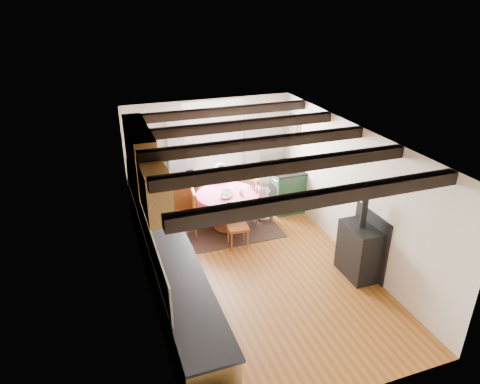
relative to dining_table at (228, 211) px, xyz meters
name	(u,v)px	position (x,y,z in m)	size (l,w,h in m)	color
floor	(255,270)	(-0.02, -1.60, -0.38)	(3.60, 5.50, 0.00)	#9A5F25
ceiling	(258,138)	(-0.02, -1.60, 2.02)	(3.60, 5.50, 0.00)	white
wall_back	(210,154)	(-0.02, 1.15, 0.82)	(3.60, 0.00, 2.40)	silver
wall_front	(351,319)	(-0.02, -4.35, 0.82)	(3.60, 0.00, 2.40)	silver
wall_left	(144,227)	(-1.82, -1.60, 0.82)	(0.00, 5.50, 2.40)	silver
wall_right	(352,193)	(1.78, -1.60, 0.82)	(0.00, 5.50, 2.40)	silver
beam_a	(324,198)	(-0.02, -3.60, 1.93)	(3.60, 0.16, 0.16)	black
beam_b	(286,166)	(-0.02, -2.60, 1.93)	(3.60, 0.16, 0.16)	black
beam_c	(258,143)	(-0.02, -1.60, 1.93)	(3.60, 0.16, 0.16)	black
beam_d	(236,126)	(-0.02, -0.60, 1.93)	(3.60, 0.16, 0.16)	black
beam_e	(219,112)	(-0.02, 0.40, 1.93)	(3.60, 0.16, 0.16)	black
splash_left	(143,218)	(-1.80, -1.30, 0.82)	(0.02, 4.50, 0.55)	beige
splash_back	(164,160)	(-1.02, 1.13, 0.82)	(1.40, 0.02, 0.55)	beige
base_cabinet_left	(168,266)	(-1.52, -1.60, 0.06)	(0.60, 5.30, 0.88)	olive
base_cabinet_back	(167,198)	(-1.07, 0.85, 0.06)	(1.30, 0.60, 0.88)	olive
worktop_left	(167,241)	(-1.50, -1.60, 0.52)	(0.64, 5.30, 0.04)	black
worktop_back	(165,179)	(-1.07, 0.83, 0.52)	(1.30, 0.64, 0.04)	black
wall_cabinet_glass	(140,153)	(-1.65, -0.40, 1.57)	(0.34, 1.80, 0.90)	olive
wall_cabinet_solid	(155,191)	(-1.65, -1.90, 1.52)	(0.34, 0.90, 0.70)	olive
window_frame	(214,136)	(0.08, 1.14, 1.22)	(1.34, 0.03, 1.54)	white
window_pane	(214,136)	(0.08, 1.14, 1.22)	(1.20, 0.01, 1.40)	white
curtain_left	(177,164)	(-0.77, 1.05, 0.72)	(0.35, 0.10, 2.10)	#BBBBBB
curtain_right	(252,155)	(0.93, 1.05, 0.72)	(0.35, 0.10, 2.10)	#BBBBBB
curtain_rod	(214,109)	(0.08, 1.05, 1.82)	(0.03, 0.03, 2.00)	black
wall_picture	(294,130)	(1.75, 0.70, 1.32)	(0.04, 0.50, 0.60)	gold
wall_plate	(256,128)	(1.03, 1.12, 1.32)	(0.30, 0.30, 0.02)	silver
rug	(228,227)	(0.00, 0.00, -0.37)	(1.98, 1.54, 0.01)	#3D2D23
dining_table	(228,211)	(0.00, 0.00, 0.00)	(1.25, 1.25, 0.75)	#CA5E81
chair_near	(238,225)	(-0.05, -0.74, 0.07)	(0.38, 0.40, 0.88)	brown
chair_left	(186,213)	(-0.84, 0.01, 0.08)	(0.40, 0.41, 0.92)	brown
chair_right	(261,199)	(0.73, 0.00, 0.14)	(0.45, 0.47, 1.04)	brown
aga_range	(282,186)	(1.45, 0.53, 0.10)	(0.67, 1.03, 0.95)	#1C3F26
cast_iron_stove	(361,237)	(1.56, -2.27, 0.35)	(0.43, 0.72, 1.45)	black
child_far	(220,188)	(0.05, 0.69, 0.21)	(0.42, 0.28, 1.16)	#41494D
child_right	(262,196)	(0.79, 0.14, 0.15)	(0.52, 0.34, 1.06)	white
bowl_a	(225,196)	(-0.10, -0.14, 0.41)	(0.23, 0.23, 0.06)	silver
bowl_b	(228,192)	(0.00, 0.00, 0.41)	(0.22, 0.22, 0.07)	silver
cup	(241,193)	(0.24, -0.13, 0.42)	(0.09, 0.09, 0.08)	silver
canister_tall	(158,172)	(-1.21, 0.89, 0.67)	(0.15, 0.15, 0.25)	#262628
canister_wide	(162,173)	(-1.14, 0.88, 0.63)	(0.16, 0.16, 0.18)	#262628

